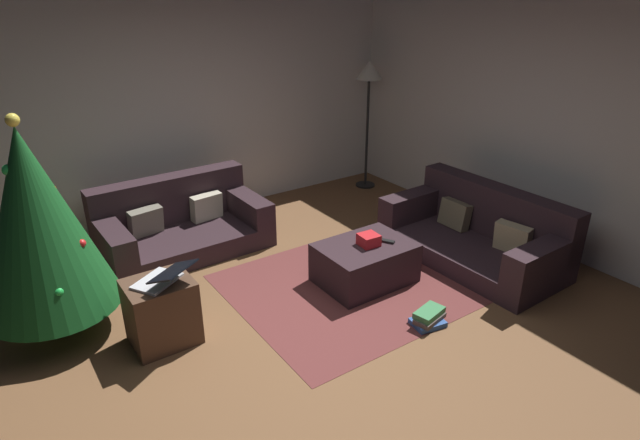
{
  "coord_description": "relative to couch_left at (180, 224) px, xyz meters",
  "views": [
    {
      "loc": [
        -2.04,
        -3.04,
        2.73
      ],
      "look_at": [
        0.47,
        0.6,
        0.75
      ],
      "focal_mm": 29.73,
      "sensor_mm": 36.0,
      "label": 1
    }
  ],
  "objects": [
    {
      "name": "ground_plane",
      "position": [
        0.28,
        -2.26,
        -0.28
      ],
      "size": [
        6.4,
        6.4,
        0.0
      ],
      "primitive_type": "plane",
      "color": "brown"
    },
    {
      "name": "rear_partition",
      "position": [
        0.28,
        0.88,
        1.02
      ],
      "size": [
        6.4,
        0.12,
        2.6
      ],
      "primitive_type": "cube",
      "color": "beige",
      "rests_on": "ground_plane"
    },
    {
      "name": "corner_partition",
      "position": [
        3.42,
        -2.26,
        1.02
      ],
      "size": [
        0.12,
        6.4,
        2.6
      ],
      "primitive_type": "cube",
      "color": "beige",
      "rests_on": "ground_plane"
    },
    {
      "name": "couch_left",
      "position": [
        0.0,
        0.0,
        0.0
      ],
      "size": [
        1.79,
        1.01,
        0.76
      ],
      "rotation": [
        0.0,
        0.0,
        3.16
      ],
      "color": "#2D1E23",
      "rests_on": "ground_plane"
    },
    {
      "name": "couch_right",
      "position": [
        2.55,
        -2.06,
        0.0
      ],
      "size": [
        1.01,
        1.92,
        0.76
      ],
      "rotation": [
        0.0,
        0.0,
        1.59
      ],
      "color": "#2D1E23",
      "rests_on": "ground_plane"
    },
    {
      "name": "ottoman",
      "position": [
        1.22,
        -1.76,
        -0.07
      ],
      "size": [
        0.9,
        0.66,
        0.4
      ],
      "primitive_type": "cube",
      "color": "#2D1E23",
      "rests_on": "ground_plane"
    },
    {
      "name": "gift_box",
      "position": [
        1.24,
        -1.78,
        0.18
      ],
      "size": [
        0.19,
        0.19,
        0.11
      ],
      "primitive_type": "cube",
      "rotation": [
        0.0,
        0.0,
        -0.07
      ],
      "color": "red",
      "rests_on": "ottoman"
    },
    {
      "name": "tv_remote",
      "position": [
        1.42,
        -1.84,
        0.14
      ],
      "size": [
        0.12,
        0.16,
        0.02
      ],
      "primitive_type": "cube",
      "rotation": [
        0.0,
        0.0,
        0.53
      ],
      "color": "black",
      "rests_on": "ottoman"
    },
    {
      "name": "christmas_tree",
      "position": [
        -1.44,
        -0.94,
        0.76
      ],
      "size": [
        1.08,
        1.08,
        1.88
      ],
      "color": "brown",
      "rests_on": "ground_plane"
    },
    {
      "name": "side_table",
      "position": [
        -0.76,
        -1.58,
        0.0
      ],
      "size": [
        0.52,
        0.44,
        0.56
      ],
      "primitive_type": "cube",
      "color": "#4C3323",
      "rests_on": "ground_plane"
    },
    {
      "name": "laptop",
      "position": [
        -0.73,
        -1.63,
        0.34
      ],
      "size": [
        0.52,
        0.55,
        0.19
      ],
      "color": "silver",
      "rests_on": "side_table"
    },
    {
      "name": "book_stack",
      "position": [
        1.21,
        -2.67,
        -0.21
      ],
      "size": [
        0.32,
        0.25,
        0.14
      ],
      "color": "#2D5193",
      "rests_on": "ground_plane"
    },
    {
      "name": "corner_lamp",
      "position": [
        2.96,
        0.36,
        1.25
      ],
      "size": [
        0.36,
        0.36,
        1.78
      ],
      "color": "black",
      "rests_on": "ground_plane"
    },
    {
      "name": "area_rug",
      "position": [
        1.22,
        -1.76,
        -0.27
      ],
      "size": [
        2.6,
        2.0,
        0.01
      ],
      "primitive_type": "cube",
      "color": "brown",
      "rests_on": "ground_plane"
    }
  ]
}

